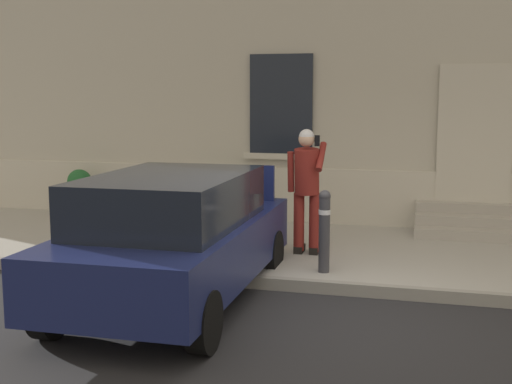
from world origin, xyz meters
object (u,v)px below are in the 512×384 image
hatchback_car_navy (176,235)px  planter_charcoal (221,196)px  planter_terracotta (80,191)px  bollard_near_person (324,228)px  person_on_phone (307,183)px

hatchback_car_navy → planter_charcoal: 4.14m
hatchback_car_navy → planter_terracotta: hatchback_car_navy is taller
bollard_near_person → planter_charcoal: size_ratio=1.22×
planter_terracotta → planter_charcoal: size_ratio=1.00×
person_on_phone → planter_charcoal: person_on_phone is taller
hatchback_car_navy → person_on_phone: size_ratio=2.33×
hatchback_car_navy → bollard_near_person: bearing=39.0°
planter_terracotta → hatchback_car_navy: bearing=-49.1°
planter_terracotta → planter_charcoal: same height
planter_charcoal → person_on_phone: bearing=-46.1°
planter_terracotta → planter_charcoal: (2.69, 0.07, 0.00)m
hatchback_car_navy → planter_charcoal: (-0.77, 4.06, -0.18)m
bollard_near_person → person_on_phone: 1.08m
planter_terracotta → person_on_phone: bearing=-22.3°
person_on_phone → planter_charcoal: size_ratio=2.04×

